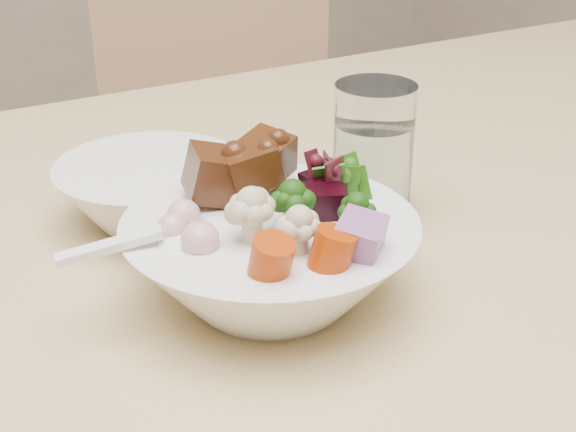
{
  "coord_description": "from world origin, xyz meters",
  "views": [
    {
      "loc": [
        -0.17,
        -0.32,
        1.13
      ],
      "look_at": [
        0.07,
        0.09,
        0.89
      ],
      "focal_mm": 50.0,
      "sensor_mm": 36.0,
      "label": 1
    }
  ],
  "objects": [
    {
      "name": "chair_far",
      "position": [
        0.4,
        0.88,
        0.52
      ],
      "size": [
        0.52,
        0.52,
        0.92
      ],
      "rotation": [
        0.0,
        0.0,
        -0.28
      ],
      "color": "tan",
      "rests_on": "ground"
    },
    {
      "name": "side_bowl",
      "position": [
        0.03,
        0.25,
        0.85
      ],
      "size": [
        0.15,
        0.15,
        0.05
      ],
      "primitive_type": null,
      "color": "white",
      "rests_on": "dining_table"
    },
    {
      "name": "soup_spoon",
      "position": [
        -0.01,
        0.1,
        0.88
      ],
      "size": [
        0.1,
        0.04,
        0.02
      ],
      "rotation": [
        0.0,
        0.0,
        -0.22
      ],
      "color": "white",
      "rests_on": "food_bowl"
    },
    {
      "name": "food_bowl",
      "position": [
        0.06,
        0.1,
        0.86
      ],
      "size": [
        0.2,
        0.2,
        0.11
      ],
      "color": "white",
      "rests_on": "dining_table"
    },
    {
      "name": "dining_table",
      "position": [
        0.21,
        0.1,
        0.74
      ],
      "size": [
        1.76,
        0.99,
        0.82
      ],
      "rotation": [
        0.0,
        0.0,
        -0.0
      ],
      "color": "#DABD81",
      "rests_on": "ground"
    },
    {
      "name": "water_glass",
      "position": [
        0.2,
        0.17,
        0.87
      ],
      "size": [
        0.07,
        0.07,
        0.11
      ],
      "color": "white",
      "rests_on": "dining_table"
    }
  ]
}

